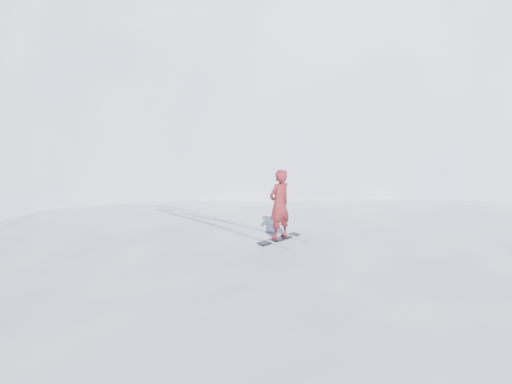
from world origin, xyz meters
TOP-DOWN VIEW (x-y plane):
  - ground at (0.00, 0.00)m, footprint 400.00×400.00m
  - near_ridge at (1.00, 3.00)m, footprint 36.00×28.00m
  - summit_peak at (22.00, 26.00)m, footprint 60.00×56.00m
  - peak_shoulder at (10.00, 20.00)m, footprint 28.00×24.00m
  - wind_bumps at (-0.56, 2.12)m, footprint 16.00×14.40m
  - snowboard at (-1.65, 2.90)m, footprint 1.38×0.34m
  - snowboarder at (-1.65, 2.90)m, footprint 0.71×0.49m
  - board_tracks at (-2.00, 5.12)m, footprint 1.49×5.97m

SIDE VIEW (x-z plane):
  - ground at x=0.00m, z-range 0.00..0.00m
  - near_ridge at x=1.00m, z-range -2.40..2.40m
  - summit_peak at x=22.00m, z-range -28.00..28.00m
  - peak_shoulder at x=10.00m, z-range -9.00..9.00m
  - wind_bumps at x=-0.56m, z-range -0.50..0.50m
  - snowboard at x=-1.65m, z-range 2.40..2.42m
  - board_tracks at x=-2.00m, z-range 2.40..2.44m
  - snowboarder at x=-1.65m, z-range 2.42..4.29m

